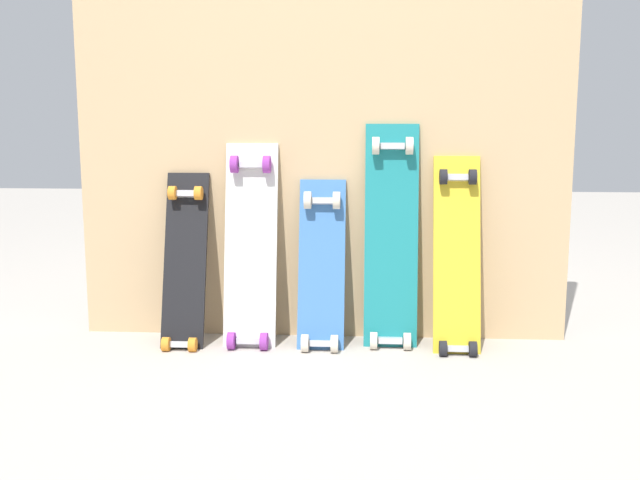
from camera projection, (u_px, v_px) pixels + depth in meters
name	position (u px, v px, depth m)	size (l,w,h in m)	color
ground_plane	(321.00, 339.00, 3.15)	(12.00, 12.00, 0.00)	#B2AAA0
plywood_wall_panel	(322.00, 132.00, 3.08)	(1.99, 0.04, 1.69)	tan
skateboard_black	(185.00, 269.00, 3.06)	(0.17, 0.27, 0.75)	black
skateboard_white	(250.00, 253.00, 3.06)	(0.21, 0.24, 0.86)	silver
skateboard_blue	(321.00, 272.00, 3.04)	(0.19, 0.26, 0.72)	#386BAD
skateboard_teal	(391.00, 243.00, 3.04)	(0.21, 0.21, 0.94)	#197A7F
skateboard_yellow	(457.00, 263.00, 2.99)	(0.18, 0.27, 0.82)	gold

